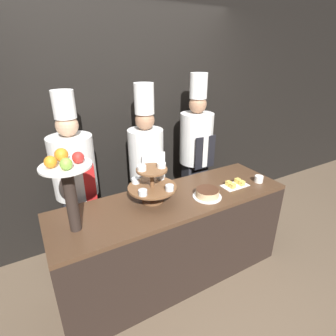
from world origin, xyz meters
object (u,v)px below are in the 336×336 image
object	(u,v)px
chef_left	(76,180)
chef_center_right	(196,150)
cake_round	(207,193)
tiered_stand	(152,183)
chef_center_left	(146,165)
cake_square_tray	(235,184)
cup_white	(259,179)
fruit_pedestal	(68,180)

from	to	relation	value
chef_left	chef_center_right	size ratio (longest dim) A/B	0.95
cake_round	chef_left	xyz separation A→B (m)	(-0.96, 0.73, 0.05)
tiered_stand	chef_left	world-z (taller)	chef_left
chef_center_left	tiered_stand	bearing A→B (deg)	-110.49
tiered_stand	cake_square_tray	bearing A→B (deg)	-10.07
cake_round	cup_white	world-z (taller)	cake_round
tiered_stand	chef_center_right	distance (m)	0.99
cake_round	chef_center_left	distance (m)	0.77
cake_round	chef_center_left	bearing A→B (deg)	108.33
cake_round	cake_square_tray	world-z (taller)	cake_round
cake_round	cake_square_tray	bearing A→B (deg)	5.87
tiered_stand	fruit_pedestal	xyz separation A→B (m)	(-0.65, -0.08, 0.23)
fruit_pedestal	cup_white	size ratio (longest dim) A/B	7.20
cup_white	chef_center_left	distance (m)	1.13
tiered_stand	cake_round	bearing A→B (deg)	-21.97
cake_round	cake_square_tray	distance (m)	0.36
tiered_stand	fruit_pedestal	distance (m)	0.70
cup_white	chef_center_right	xyz separation A→B (m)	(-0.23, 0.74, 0.11)
tiered_stand	chef_center_right	world-z (taller)	chef_center_right
cup_white	cake_square_tray	bearing A→B (deg)	168.73
chef_center_left	chef_center_right	bearing A→B (deg)	-0.00
cake_round	cup_white	xyz separation A→B (m)	(0.62, -0.01, -0.00)
tiered_stand	chef_left	size ratio (longest dim) A/B	0.23
cake_round	chef_left	world-z (taller)	chef_left
cake_round	chef_center_left	world-z (taller)	chef_center_left
chef_left	chef_center_right	distance (m)	1.34
chef_left	chef_center_left	world-z (taller)	chef_center_left
tiered_stand	chef_center_left	xyz separation A→B (m)	(0.20, 0.55, -0.07)
fruit_pedestal	chef_center_left	world-z (taller)	chef_center_left
chef_left	chef_center_left	distance (m)	0.72
fruit_pedestal	chef_center_left	distance (m)	1.10
chef_center_left	cake_square_tray	bearing A→B (deg)	-49.00
chef_left	tiered_stand	bearing A→B (deg)	-46.67
cup_white	chef_center_right	distance (m)	0.78
cake_square_tray	chef_center_right	bearing A→B (deg)	87.87
chef_left	cake_round	bearing A→B (deg)	-37.09
fruit_pedestal	chef_center_left	xyz separation A→B (m)	(0.86, 0.63, -0.30)
cup_white	cake_square_tray	xyz separation A→B (m)	(-0.26, 0.05, -0.01)
chef_center_left	chef_left	bearing A→B (deg)	-179.99
tiered_stand	fruit_pedestal	bearing A→B (deg)	-172.95
fruit_pedestal	chef_center_left	bearing A→B (deg)	36.17
tiered_stand	cake_square_tray	distance (m)	0.83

